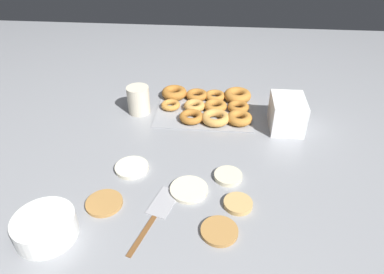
% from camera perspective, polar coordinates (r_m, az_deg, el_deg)
% --- Properties ---
extents(ground_plane, '(3.00, 3.00, 0.00)m').
position_cam_1_polar(ground_plane, '(1.10, -2.09, -5.54)').
color(ground_plane, gray).
extents(pancake_0, '(0.10, 0.10, 0.01)m').
position_cam_1_polar(pancake_0, '(1.02, -14.42, -10.60)').
color(pancake_0, '#B27F42').
rests_on(pancake_0, ground_plane).
extents(pancake_1, '(0.11, 0.11, 0.01)m').
position_cam_1_polar(pancake_1, '(1.02, -0.51, -8.73)').
color(pancake_1, beige).
rests_on(pancake_1, ground_plane).
extents(pancake_2, '(0.10, 0.10, 0.01)m').
position_cam_1_polar(pancake_2, '(0.92, 4.58, -15.35)').
color(pancake_2, '#B27F42').
rests_on(pancake_2, ground_plane).
extents(pancake_3, '(0.11, 0.11, 0.01)m').
position_cam_1_polar(pancake_3, '(1.11, -10.00, -5.04)').
color(pancake_3, silver).
rests_on(pancake_3, ground_plane).
extents(pancake_4, '(0.08, 0.08, 0.01)m').
position_cam_1_polar(pancake_4, '(0.99, 7.68, -10.95)').
color(pancake_4, tan).
rests_on(pancake_4, ground_plane).
extents(pancake_5, '(0.09, 0.09, 0.01)m').
position_cam_1_polar(pancake_5, '(1.07, 6.04, -6.50)').
color(pancake_5, beige).
rests_on(pancake_5, ground_plane).
extents(donut_tray, '(0.39, 0.31, 0.04)m').
position_cam_1_polar(donut_tray, '(1.41, 2.88, 5.36)').
color(donut_tray, '#93969B').
rests_on(donut_tray, ground_plane).
extents(batter_bowl, '(0.16, 0.16, 0.06)m').
position_cam_1_polar(batter_bowl, '(0.97, -23.26, -13.61)').
color(batter_bowl, white).
rests_on(batter_bowl, ground_plane).
extents(container_stack, '(0.12, 0.16, 0.12)m').
position_cam_1_polar(container_stack, '(1.32, 15.56, 3.79)').
color(container_stack, white).
rests_on(container_stack, ground_plane).
extents(paper_cup, '(0.09, 0.09, 0.11)m').
position_cam_1_polar(paper_cup, '(1.38, -8.90, 6.14)').
color(paper_cup, beige).
rests_on(paper_cup, ground_plane).
extents(spatula, '(0.11, 0.25, 0.01)m').
position_cam_1_polar(spatula, '(0.98, -5.48, -11.80)').
color(spatula, brown).
rests_on(spatula, ground_plane).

